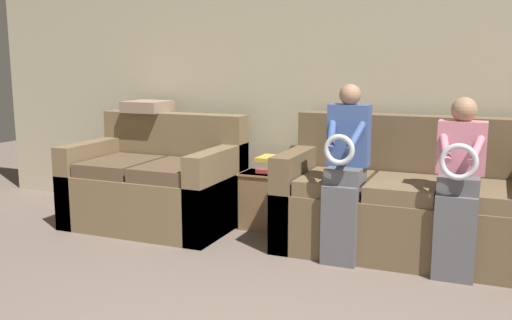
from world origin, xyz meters
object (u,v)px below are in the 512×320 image
(child_left_seated, at_px, (345,166))
(side_shelf, at_px, (271,197))
(couch_side, at_px, (157,186))
(book_stack, at_px, (271,164))
(couch_main, at_px, (406,205))
(child_right_seated, at_px, (459,179))
(throw_pillow, at_px, (148,106))

(child_left_seated, xyz_separation_m, side_shelf, (-0.78, 0.60, -0.43))
(couch_side, distance_m, book_stack, 1.01)
(couch_main, xyz_separation_m, book_stack, (-1.16, 0.22, 0.19))
(side_shelf, bearing_deg, couch_side, -159.92)
(couch_main, relative_size, child_right_seated, 1.55)
(couch_main, bearing_deg, throw_pillow, 175.08)
(throw_pillow, bearing_deg, book_stack, 0.76)
(couch_side, bearing_deg, throw_pillow, 131.04)
(couch_side, height_order, child_right_seated, child_right_seated)
(child_right_seated, bearing_deg, book_stack, 158.99)
(couch_main, bearing_deg, child_right_seated, -44.57)
(child_right_seated, distance_m, book_stack, 1.66)
(couch_main, bearing_deg, child_left_seated, -135.93)
(couch_main, relative_size, child_left_seated, 1.46)
(couch_side, height_order, side_shelf, couch_side)
(throw_pillow, bearing_deg, child_right_seated, -11.86)
(couch_side, xyz_separation_m, throw_pillow, (-0.27, 0.31, 0.65))
(child_right_seated, bearing_deg, couch_main, 135.43)
(child_right_seated, height_order, side_shelf, child_right_seated)
(child_right_seated, xyz_separation_m, side_shelf, (-1.54, 0.60, -0.40))
(side_shelf, bearing_deg, book_stack, -99.57)
(side_shelf, relative_size, book_stack, 1.67)
(book_stack, relative_size, throw_pillow, 0.81)
(couch_side, bearing_deg, book_stack, 19.50)
(couch_side, relative_size, throw_pillow, 3.81)
(child_right_seated, xyz_separation_m, throw_pillow, (-2.74, 0.58, 0.35))
(side_shelf, height_order, throw_pillow, throw_pillow)
(couch_side, bearing_deg, side_shelf, 20.08)
(child_right_seated, bearing_deg, couch_side, 173.93)
(child_right_seated, bearing_deg, side_shelf, 158.61)
(child_left_seated, height_order, child_right_seated, child_left_seated)
(couch_side, xyz_separation_m, child_left_seated, (1.72, -0.26, 0.34))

